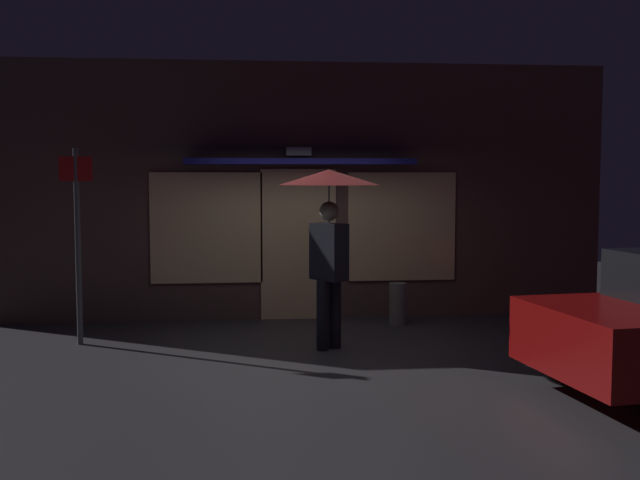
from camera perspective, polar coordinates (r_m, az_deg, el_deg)
ground_plane at (r=9.29m, az=-0.58°, el=-8.29°), size 18.00×18.00×0.00m
building_facade at (r=11.38m, az=-1.67°, el=3.57°), size 9.19×1.00×3.74m
person_with_umbrella at (r=9.22m, az=0.67°, el=2.50°), size 1.21×1.21×2.17m
street_sign_post at (r=9.96m, az=-17.50°, el=0.42°), size 0.40×0.07×2.44m
sidewalk_bollard at (r=10.94m, az=5.77°, el=-4.73°), size 0.24×0.24×0.60m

